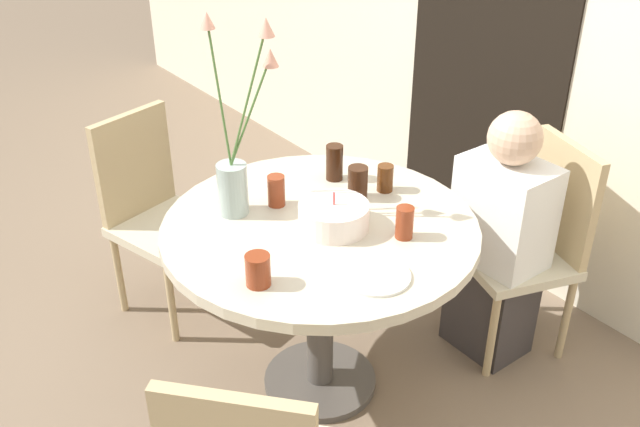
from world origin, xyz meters
TOP-DOWN VIEW (x-y plane):
  - ground_plane at (0.00, 0.00)m, footprint 16.00×16.00m
  - wall_back at (0.00, 1.25)m, footprint 8.00×0.05m
  - doorway_panel at (-0.37, 1.22)m, footprint 0.90×0.01m
  - dining_table at (0.00, 0.00)m, footprint 1.10×1.10m
  - chair_near_front at (0.28, 0.86)m, footprint 0.51×0.51m
  - chair_right_flank at (-0.87, -0.24)m, footprint 0.49×0.49m
  - birthday_cake at (0.05, 0.02)m, footprint 0.24×0.24m
  - flower_vase at (-0.24, -0.18)m, footprint 0.22×0.20m
  - side_plate at (0.36, -0.06)m, footprint 0.22×0.22m
  - drink_glass_0 at (0.24, 0.17)m, footprint 0.06×0.06m
  - drink_glass_1 at (-0.20, -0.05)m, footprint 0.06×0.06m
  - drink_glass_2 at (-0.06, 0.22)m, footprint 0.07×0.07m
  - drink_glass_3 at (0.17, -0.36)m, footprint 0.08×0.08m
  - drink_glass_4 at (-0.24, 0.25)m, footprint 0.07×0.07m
  - drink_glass_5 at (-0.05, 0.34)m, footprint 0.06×0.06m
  - person_boy at (0.23, 0.70)m, footprint 0.34×0.24m

SIDE VIEW (x-z plane):
  - ground_plane at x=0.00m, z-range 0.00..0.00m
  - person_boy at x=0.23m, z-range -0.03..1.02m
  - chair_near_front at x=0.28m, z-range 0.05..0.95m
  - chair_right_flank at x=-0.87m, z-range 0.05..0.95m
  - dining_table at x=0.00m, z-range 0.24..0.98m
  - side_plate at x=0.36m, z-range 0.74..0.75m
  - birthday_cake at x=0.05m, z-range 0.72..0.85m
  - drink_glass_3 at x=0.17m, z-range 0.74..0.84m
  - drink_glass_5 at x=-0.05m, z-range 0.74..0.84m
  - drink_glass_0 at x=0.24m, z-range 0.74..0.85m
  - drink_glass_1 at x=-0.20m, z-range 0.74..0.86m
  - drink_glass_2 at x=-0.06m, z-range 0.74..0.86m
  - drink_glass_4 at x=-0.24m, z-range 0.74..0.88m
  - flower_vase at x=-0.24m, z-range 0.59..1.29m
  - doorway_panel at x=-0.37m, z-range 0.00..2.05m
  - wall_back at x=0.00m, z-range 0.00..2.60m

